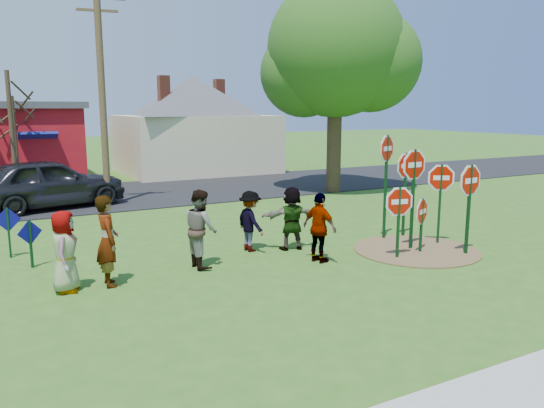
{
  "coord_description": "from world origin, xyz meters",
  "views": [
    {
      "loc": [
        -5.07,
        -10.87,
        3.63
      ],
      "look_at": [
        0.95,
        0.26,
        1.33
      ],
      "focal_mm": 35.0,
      "sensor_mm": 36.0,
      "label": 1
    }
  ],
  "objects": [
    {
      "name": "person_a",
      "position": [
        -3.86,
        0.03,
        0.83
      ],
      "size": [
        0.75,
        0.93,
        1.65
      ],
      "primitive_type": "imported",
      "rotation": [
        0.0,
        0.0,
        1.25
      ],
      "color": "navy",
      "rests_on": "ground"
    },
    {
      "name": "leafy_tree",
      "position": [
        8.31,
        7.98,
        5.77
      ],
      "size": [
        6.3,
        5.75,
        8.96
      ],
      "color": "#382819",
      "rests_on": "ground"
    },
    {
      "name": "person_f",
      "position": [
        1.74,
        0.65,
        0.83
      ],
      "size": [
        1.6,
        0.8,
        1.65
      ],
      "primitive_type": "imported",
      "rotation": [
        0.0,
        0.0,
        2.93
      ],
      "color": "#1D472C",
      "rests_on": "ground"
    },
    {
      "name": "utility_pole",
      "position": [
        -1.18,
        9.24,
        4.2
      ],
      "size": [
        1.94,
        0.43,
        7.98
      ],
      "rotation": [
        0.0,
        0.0,
        -0.17
      ],
      "color": "#4C3823",
      "rests_on": "ground"
    },
    {
      "name": "bare_tree_east",
      "position": [
        -3.94,
        13.92,
        2.66
      ],
      "size": [
        1.8,
        1.8,
        4.12
      ],
      "color": "#382819",
      "rests_on": "ground"
    },
    {
      "name": "person_b",
      "position": [
        -3.03,
        -0.0,
        0.95
      ],
      "size": [
        0.45,
        0.69,
        1.89
      ],
      "primitive_type": "imported",
      "rotation": [
        0.0,
        0.0,
        1.57
      ],
      "color": "#26695B",
      "rests_on": "ground"
    },
    {
      "name": "stop_sign_b",
      "position": [
        4.58,
        0.38,
        2.23
      ],
      "size": [
        0.94,
        0.4,
        3.04
      ],
      "rotation": [
        0.0,
        0.0,
        0.39
      ],
      "color": "#0F3A19",
      "rests_on": "ground"
    },
    {
      "name": "stop_sign_f",
      "position": [
        5.34,
        -1.86,
        1.7
      ],
      "size": [
        1.07,
        0.14,
        2.41
      ],
      "rotation": [
        0.0,
        0.0,
        0.11
      ],
      "color": "#0F3A19",
      "rests_on": "ground"
    },
    {
      "name": "cream_house",
      "position": [
        5.5,
        18.0,
        2.92
      ],
      "size": [
        9.4,
        9.4,
        6.5
      ],
      "color": "beige",
      "rests_on": "ground"
    },
    {
      "name": "stop_sign_c",
      "position": [
        5.51,
        -0.74,
        1.59
      ],
      "size": [
        0.85,
        0.51,
        2.29
      ],
      "rotation": [
        0.0,
        0.0,
        -0.53
      ],
      "color": "#0F3A19",
      "rests_on": "ground"
    },
    {
      "name": "ground",
      "position": [
        0.0,
        0.0,
        0.0
      ],
      "size": [
        120.0,
        120.0,
        0.0
      ],
      "primitive_type": "plane",
      "color": "#305A19",
      "rests_on": "ground"
    },
    {
      "name": "bare_tree_extra",
      "position": [
        -4.06,
        13.3,
        3.31
      ],
      "size": [
        1.8,
        1.8,
        5.11
      ],
      "color": "#382819",
      "rests_on": "ground"
    },
    {
      "name": "blue_diamond_c",
      "position": [
        -4.34,
        2.09,
        0.7
      ],
      "size": [
        0.55,
        0.26,
        1.13
      ],
      "rotation": [
        0.0,
        0.0,
        0.42
      ],
      "color": "#0F3A19",
      "rests_on": "ground"
    },
    {
      "name": "dirt_patch",
      "position": [
        4.5,
        -1.0,
        0.01
      ],
      "size": [
        3.2,
        3.2,
        0.03
      ],
      "primitive_type": "cylinder",
      "color": "brown",
      "rests_on": "ground"
    },
    {
      "name": "person_e",
      "position": [
        1.72,
        -0.67,
        0.84
      ],
      "size": [
        0.66,
        1.05,
        1.67
      ],
      "primitive_type": "imported",
      "rotation": [
        0.0,
        0.0,
        1.84
      ],
      "color": "#552D5C",
      "rests_on": "ground"
    },
    {
      "name": "stop_sign_d",
      "position": [
        5.25,
        0.33,
        1.83
      ],
      "size": [
        0.97,
        0.18,
        2.53
      ],
      "rotation": [
        0.0,
        0.0,
        0.16
      ],
      "color": "#0F3A19",
      "rests_on": "ground"
    },
    {
      "name": "stop_sign_e",
      "position": [
        4.46,
        -1.18,
        0.98
      ],
      "size": [
        0.85,
        0.4,
        1.53
      ],
      "rotation": [
        0.0,
        0.0,
        0.43
      ],
      "color": "#0F3A19",
      "rests_on": "ground"
    },
    {
      "name": "stop_sign_a",
      "position": [
        3.59,
        -1.3,
        1.27
      ],
      "size": [
        0.95,
        0.25,
        1.89
      ],
      "rotation": [
        0.0,
        0.0,
        -0.24
      ],
      "color": "#0F3A19",
      "rests_on": "ground"
    },
    {
      "name": "person_d",
      "position": [
        0.73,
        1.02,
        0.78
      ],
      "size": [
        0.68,
        1.06,
        1.56
      ],
      "primitive_type": "imported",
      "rotation": [
        0.0,
        0.0,
        1.67
      ],
      "color": "#37373C",
      "rests_on": "ground"
    },
    {
      "name": "road",
      "position": [
        0.0,
        11.5,
        0.02
      ],
      "size": [
        120.0,
        7.5,
        0.04
      ],
      "primitive_type": "cube",
      "color": "black",
      "rests_on": "ground"
    },
    {
      "name": "person_c",
      "position": [
        -0.87,
        0.33,
        0.9
      ],
      "size": [
        0.7,
        0.89,
        1.81
      ],
      "primitive_type": "imported",
      "rotation": [
        0.0,
        0.0,
        1.58
      ],
      "color": "#9A463C",
      "rests_on": "ground"
    },
    {
      "name": "suv",
      "position": [
        -3.18,
        9.66,
        0.95
      ],
      "size": [
        5.7,
        3.31,
        1.82
      ],
      "primitive_type": "imported",
      "rotation": [
        0.0,
        0.0,
        1.8
      ],
      "color": "#2D2D32",
      "rests_on": "road"
    },
    {
      "name": "stop_sign_g",
      "position": [
        4.46,
        -0.82,
        1.92
      ],
      "size": [
        1.07,
        0.1,
        2.74
      ],
      "rotation": [
        0.0,
        0.0,
        0.08
      ],
      "color": "#0F3A19",
      "rests_on": "ground"
    },
    {
      "name": "blue_diamond_d",
      "position": [
        -4.74,
        3.26,
        0.78
      ],
      "size": [
        0.61,
        0.07,
        1.26
      ],
      "rotation": [
        0.0,
        0.0,
        -0.08
      ],
      "color": "#0F3A19",
      "rests_on": "ground"
    }
  ]
}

